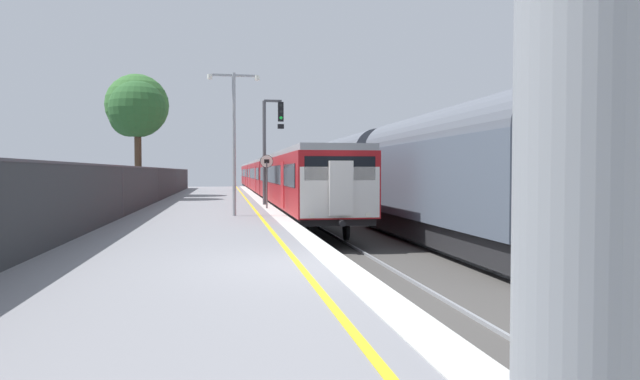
{
  "coord_description": "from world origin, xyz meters",
  "views": [
    {
      "loc": [
        -1.69,
        -10.03,
        1.71
      ],
      "look_at": [
        1.83,
        10.41,
        1.03
      ],
      "focal_mm": 31.31,
      "sensor_mm": 36.0,
      "label": 1
    }
  ],
  "objects_px": {
    "commuter_train_at_platform": "(269,177)",
    "platform_lamp_mid": "(234,131)",
    "freight_train_adjacent_track": "(383,173)",
    "background_tree_left": "(138,108)",
    "signal_gantry": "(269,140)",
    "background_tree_centre": "(135,112)",
    "speed_limit_sign": "(267,174)"
  },
  "relations": [
    {
      "from": "signal_gantry",
      "to": "background_tree_centre",
      "type": "height_order",
      "value": "background_tree_centre"
    },
    {
      "from": "freight_train_adjacent_track",
      "to": "platform_lamp_mid",
      "type": "height_order",
      "value": "platform_lamp_mid"
    },
    {
      "from": "freight_train_adjacent_track",
      "to": "background_tree_centre",
      "type": "height_order",
      "value": "background_tree_centre"
    },
    {
      "from": "speed_limit_sign",
      "to": "platform_lamp_mid",
      "type": "xyz_separation_m",
      "value": [
        -1.56,
        -4.04,
        1.67
      ]
    },
    {
      "from": "commuter_train_at_platform",
      "to": "platform_lamp_mid",
      "type": "height_order",
      "value": "platform_lamp_mid"
    },
    {
      "from": "commuter_train_at_platform",
      "to": "background_tree_left",
      "type": "xyz_separation_m",
      "value": [
        -9.76,
        -7.07,
        4.96
      ]
    },
    {
      "from": "background_tree_left",
      "to": "background_tree_centre",
      "type": "bearing_deg",
      "value": -83.33
    },
    {
      "from": "signal_gantry",
      "to": "background_tree_centre",
      "type": "distance_m",
      "value": 10.68
    },
    {
      "from": "speed_limit_sign",
      "to": "commuter_train_at_platform",
      "type": "bearing_deg",
      "value": 85.28
    },
    {
      "from": "speed_limit_sign",
      "to": "background_tree_centre",
      "type": "xyz_separation_m",
      "value": [
        -7.3,
        10.05,
        3.8
      ]
    },
    {
      "from": "freight_train_adjacent_track",
      "to": "platform_lamp_mid",
      "type": "xyz_separation_m",
      "value": [
        -7.41,
        -5.03,
        1.59
      ]
    },
    {
      "from": "background_tree_left",
      "to": "speed_limit_sign",
      "type": "bearing_deg",
      "value": -62.61
    },
    {
      "from": "speed_limit_sign",
      "to": "background_tree_left",
      "type": "xyz_separation_m",
      "value": [
        -7.91,
        15.28,
        4.63
      ]
    },
    {
      "from": "freight_train_adjacent_track",
      "to": "background_tree_left",
      "type": "relative_size",
      "value": 3.56
    },
    {
      "from": "signal_gantry",
      "to": "background_tree_left",
      "type": "height_order",
      "value": "background_tree_left"
    },
    {
      "from": "platform_lamp_mid",
      "to": "commuter_train_at_platform",
      "type": "bearing_deg",
      "value": 82.65
    },
    {
      "from": "freight_train_adjacent_track",
      "to": "platform_lamp_mid",
      "type": "bearing_deg",
      "value": -145.84
    },
    {
      "from": "freight_train_adjacent_track",
      "to": "platform_lamp_mid",
      "type": "relative_size",
      "value": 5.55
    },
    {
      "from": "freight_train_adjacent_track",
      "to": "speed_limit_sign",
      "type": "xyz_separation_m",
      "value": [
        -5.85,
        -0.99,
        -0.07
      ]
    },
    {
      "from": "freight_train_adjacent_track",
      "to": "signal_gantry",
      "type": "relative_size",
      "value": 5.67
    },
    {
      "from": "signal_gantry",
      "to": "platform_lamp_mid",
      "type": "height_order",
      "value": "platform_lamp_mid"
    },
    {
      "from": "commuter_train_at_platform",
      "to": "platform_lamp_mid",
      "type": "xyz_separation_m",
      "value": [
        -3.4,
        -26.39,
        1.99
      ]
    },
    {
      "from": "commuter_train_at_platform",
      "to": "speed_limit_sign",
      "type": "xyz_separation_m",
      "value": [
        -1.85,
        -22.35,
        0.33
      ]
    },
    {
      "from": "commuter_train_at_platform",
      "to": "background_tree_left",
      "type": "distance_m",
      "value": 13.03
    },
    {
      "from": "commuter_train_at_platform",
      "to": "speed_limit_sign",
      "type": "relative_size",
      "value": 24.44
    },
    {
      "from": "freight_train_adjacent_track",
      "to": "speed_limit_sign",
      "type": "bearing_deg",
      "value": -170.41
    },
    {
      "from": "freight_train_adjacent_track",
      "to": "signal_gantry",
      "type": "xyz_separation_m",
      "value": [
        -5.49,
        1.91,
        1.69
      ]
    },
    {
      "from": "background_tree_left",
      "to": "signal_gantry",
      "type": "bearing_deg",
      "value": -56.23
    },
    {
      "from": "signal_gantry",
      "to": "background_tree_left",
      "type": "relative_size",
      "value": 0.63
    },
    {
      "from": "platform_lamp_mid",
      "to": "background_tree_centre",
      "type": "relative_size",
      "value": 0.76
    },
    {
      "from": "signal_gantry",
      "to": "speed_limit_sign",
      "type": "relative_size",
      "value": 2.17
    },
    {
      "from": "freight_train_adjacent_track",
      "to": "background_tree_left",
      "type": "height_order",
      "value": "background_tree_left"
    }
  ]
}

